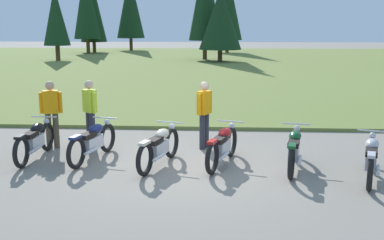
{
  "coord_description": "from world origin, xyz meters",
  "views": [
    {
      "loc": [
        0.61,
        -9.64,
        3.04
      ],
      "look_at": [
        0.0,
        0.6,
        0.9
      ],
      "focal_mm": 43.29,
      "sensor_mm": 36.0,
      "label": 1
    }
  ],
  "objects": [
    {
      "name": "ground_plane",
      "position": [
        0.0,
        0.0,
        0.0
      ],
      "size": [
        140.0,
        140.0,
        0.0
      ],
      "primitive_type": "plane",
      "color": "gray"
    },
    {
      "name": "grass_moorland",
      "position": [
        0.0,
        25.49,
        0.05
      ],
      "size": [
        80.0,
        44.0,
        0.1
      ],
      "primitive_type": "cube",
      "color": "olive",
      "rests_on": "ground"
    },
    {
      "name": "forest_treeline",
      "position": [
        3.91,
        33.32,
        4.59
      ],
      "size": [
        37.23,
        25.93,
        9.03
      ],
      "color": "#47331E",
      "rests_on": "ground"
    },
    {
      "name": "motorcycle_black",
      "position": [
        -3.58,
        0.37,
        0.44
      ],
      "size": [
        0.62,
        2.1,
        0.88
      ],
      "color": "black",
      "rests_on": "ground"
    },
    {
      "name": "motorcycle_navy",
      "position": [
        -2.23,
        0.36,
        0.44
      ],
      "size": [
        0.76,
        2.06,
        0.88
      ],
      "color": "black",
      "rests_on": "ground"
    },
    {
      "name": "motorcycle_cream",
      "position": [
        -0.67,
        -0.03,
        0.44
      ],
      "size": [
        0.83,
        2.04,
        0.88
      ],
      "color": "black",
      "rests_on": "ground"
    },
    {
      "name": "motorcycle_red",
      "position": [
        0.7,
        0.15,
        0.44
      ],
      "size": [
        0.85,
        2.03,
        0.88
      ],
      "color": "black",
      "rests_on": "ground"
    },
    {
      "name": "motorcycle_british_green",
      "position": [
        2.21,
        -0.07,
        0.44
      ],
      "size": [
        0.72,
        2.07,
        0.88
      ],
      "color": "black",
      "rests_on": "ground"
    },
    {
      "name": "motorcycle_silver",
      "position": [
        3.63,
        -0.65,
        0.44
      ],
      "size": [
        0.86,
        2.03,
        0.88
      ],
      "color": "black",
      "rests_on": "ground"
    },
    {
      "name": "rider_with_back_turned",
      "position": [
        -3.52,
        1.33,
        0.95
      ],
      "size": [
        0.54,
        0.3,
        1.67
      ],
      "color": "#4C4233",
      "rests_on": "ground"
    },
    {
      "name": "rider_checking_bike",
      "position": [
        0.25,
        1.46,
        0.95
      ],
      "size": [
        0.37,
        0.49,
        1.67
      ],
      "color": "#2D2D38",
      "rests_on": "ground"
    },
    {
      "name": "rider_in_hivis_vest",
      "position": [
        -2.61,
        1.54,
        0.95
      ],
      "size": [
        0.41,
        0.42,
        1.67
      ],
      "color": "#2D2D38",
      "rests_on": "ground"
    }
  ]
}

